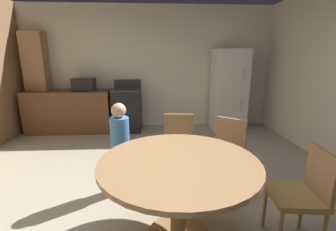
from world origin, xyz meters
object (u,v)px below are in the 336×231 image
at_px(oven_range, 127,110).
at_px(chair_northeast, 226,150).
at_px(chair_north, 178,144).
at_px(microwave, 84,84).
at_px(person_child, 120,146).
at_px(refrigerator, 228,91).
at_px(dining_table, 179,176).
at_px(chair_east, 304,191).

xyz_separation_m(oven_range, chair_northeast, (1.47, -2.45, 0.03)).
bearing_deg(chair_north, oven_range, -152.07).
xyz_separation_m(microwave, chair_northeast, (2.36, -2.45, -0.53)).
relative_size(microwave, chair_northeast, 0.51).
height_order(microwave, person_child, microwave).
relative_size(refrigerator, dining_table, 1.31).
relative_size(microwave, chair_east, 0.51).
bearing_deg(chair_northeast, person_child, -51.08).
xyz_separation_m(refrigerator, person_child, (-2.03, -2.38, -0.30)).
height_order(refrigerator, person_child, refrigerator).
bearing_deg(chair_north, dining_table, 0.00).
bearing_deg(refrigerator, chair_northeast, -107.48).
distance_m(refrigerator, dining_table, 3.52).
xyz_separation_m(microwave, person_child, (1.08, -2.43, -0.45)).
bearing_deg(person_child, microwave, 167.66).
bearing_deg(dining_table, chair_northeast, 50.52).
relative_size(oven_range, dining_table, 0.82).
relative_size(chair_east, chair_northeast, 1.00).
height_order(oven_range, chair_east, oven_range).
bearing_deg(dining_table, chair_north, 84.28).
xyz_separation_m(microwave, dining_table, (1.69, -3.26, -0.42)).
bearing_deg(chair_north, chair_northeast, 73.12).
height_order(oven_range, refrigerator, refrigerator).
bearing_deg(oven_range, chair_north, -67.79).
distance_m(chair_east, chair_north, 1.49).
relative_size(oven_range, person_child, 1.01).
relative_size(chair_east, person_child, 0.80).
xyz_separation_m(chair_north, person_child, (-0.71, -0.22, 0.08)).
height_order(oven_range, chair_northeast, oven_range).
distance_m(refrigerator, person_child, 3.14).
bearing_deg(dining_table, person_child, 126.36).
bearing_deg(person_child, oven_range, 148.18).
bearing_deg(refrigerator, microwave, 179.08).
height_order(microwave, chair_northeast, microwave).
bearing_deg(microwave, chair_east, -50.92).
relative_size(dining_table, chair_north, 1.54).
bearing_deg(oven_range, refrigerator, -1.39).
height_order(microwave, chair_north, microwave).
xyz_separation_m(oven_range, person_child, (0.19, -2.44, 0.11)).
distance_m(chair_east, person_child, 1.90).
height_order(oven_range, person_child, oven_range).
bearing_deg(chair_east, refrigerator, -90.42).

